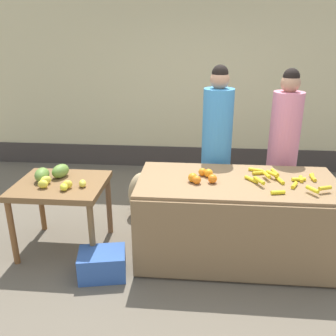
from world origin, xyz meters
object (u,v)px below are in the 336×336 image
Objects in this scene: vendor_woman_pink_shirt at (283,150)px; produce_sack at (142,194)px; produce_crate at (102,264)px; vendor_woman_blue_shirt at (216,148)px.

vendor_woman_pink_shirt is 1.80m from produce_sack.
vendor_woman_pink_shirt is 4.20× the size of produce_crate.
vendor_woman_pink_shirt is at bearing 5.13° from vendor_woman_blue_shirt.
produce_sack is at bearing 171.68° from vendor_woman_blue_shirt.
produce_sack is (0.18, 1.30, 0.15)m from produce_crate.
produce_sack is (-0.91, 0.13, -0.67)m from vendor_woman_blue_shirt.
produce_crate is (-1.09, -1.17, -0.82)m from vendor_woman_blue_shirt.
vendor_woman_pink_shirt reaches higher than produce_crate.
vendor_woman_pink_shirt is 2.37m from produce_crate.
vendor_woman_pink_shirt is 3.29× the size of produce_sack.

